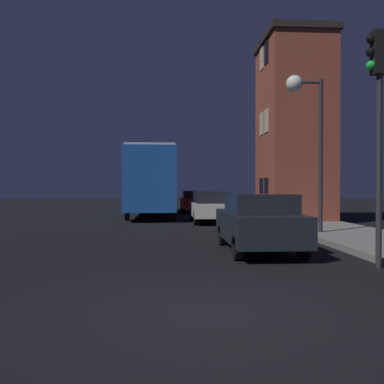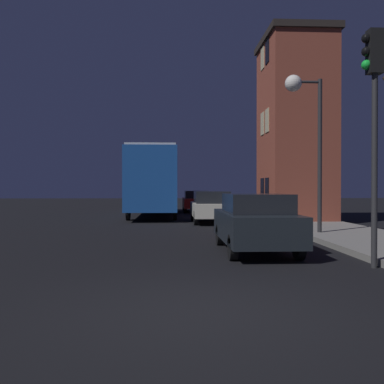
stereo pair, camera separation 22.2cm
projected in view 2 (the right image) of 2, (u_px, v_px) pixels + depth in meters
name	position (u px, v px, depth m)	size (l,w,h in m)	color
ground_plane	(203.00, 310.00, 5.75)	(120.00, 120.00, 0.00)	black
brick_building	(295.00, 127.00, 20.56)	(3.15, 4.24, 8.74)	brown
streetlamp	(303.00, 109.00, 14.16)	(1.25, 0.55, 5.22)	#28282B
traffic_light	(373.00, 99.00, 8.72)	(0.43, 0.24, 4.87)	#28282B
bus	(154.00, 178.00, 24.95)	(2.55, 10.66, 3.75)	#194793
car_near_lane	(255.00, 222.00, 10.93)	(1.70, 3.95, 1.49)	black
car_mid_lane	(211.00, 206.00, 20.01)	(1.75, 4.10, 1.47)	beige
car_far_lane	(196.00, 201.00, 29.10)	(1.77, 4.41, 1.43)	#B21E19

